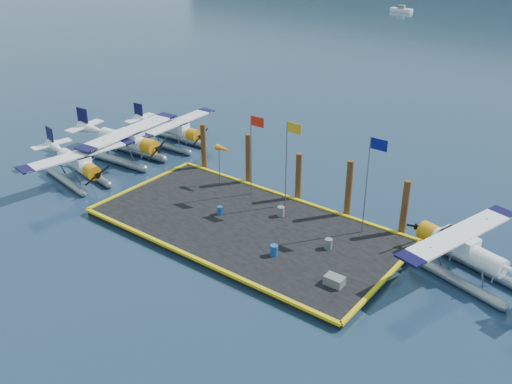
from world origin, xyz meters
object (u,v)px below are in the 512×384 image
drum_1 (274,250)px  flagpole_yellow (289,152)px  seaplane_b (127,142)px  drum_4 (328,244)px  piling_3 (349,190)px  piling_4 (404,209)px  seaplane_c (175,131)px  piling_2 (298,178)px  crate (334,281)px  seaplane_a (78,165)px  seaplane_d (463,252)px  piling_0 (204,148)px  drum_0 (220,210)px  drum_5 (281,211)px  piling_1 (248,161)px  flagpole_blue (371,172)px  flagpole_red (253,143)px  windsock (224,150)px

drum_1 → flagpole_yellow: flagpole_yellow is taller
seaplane_b → drum_4: (20.98, -2.46, -0.86)m
piling_3 → piling_4: piling_3 is taller
seaplane_c → piling_4: bearing=81.8°
drum_1 → piling_2: size_ratio=0.18×
crate → seaplane_a: bearing=179.1°
seaplane_d → piling_0: 21.53m
seaplane_a → seaplane_c: seaplane_a is taller
seaplane_b → piling_0: 7.04m
drum_0 → drum_5: size_ratio=0.83×
seaplane_b → piling_3: size_ratio=2.38×
drum_5 → piling_1: size_ratio=0.16×
drum_0 → crate: (10.30, -2.37, -0.01)m
seaplane_d → drum_4: size_ratio=14.55×
seaplane_d → drum_0: seaplane_d is taller
seaplane_b → seaplane_d: size_ratio=1.08×
drum_1 → drum_5: drum_1 is taller
seaplane_c → piling_3: (18.78, -2.54, 0.79)m
drum_0 → drum_4: drum_4 is taller
seaplane_a → seaplane_b: seaplane_b is taller
piling_2 → drum_5: bearing=-78.3°
seaplane_a → piling_0: 9.74m
drum_1 → piling_4: piling_4 is taller
flagpole_blue → piling_3: bearing=143.9°
drum_5 → flagpole_blue: size_ratio=0.10×
drum_4 → flagpole_blue: bearing=73.4°
flagpole_red → flagpole_blue: bearing=-0.0°
drum_1 → flagpole_red: bearing=136.2°
seaplane_a → crate: 22.91m
piling_0 → seaplane_d: bearing=-4.9°
seaplane_a → seaplane_c: bearing=-173.2°
flagpole_red → flagpole_blue: (8.99, -0.00, 0.29)m
drum_0 → piling_2: bearing=62.2°
seaplane_c → drum_1: 20.41m
seaplane_b → piling_4: 23.79m
crate → piling_3: size_ratio=0.25×
piling_0 → piling_1: piling_1 is taller
crate → piling_0: (-16.50, 7.67, 1.33)m
seaplane_d → piling_4: 4.84m
drum_0 → flagpole_blue: flagpole_blue is taller
piling_4 → windsock: bearing=-173.3°
drum_4 → flagpole_red: bearing=159.5°
flagpole_red → piling_4: 11.17m
seaplane_a → drum_5: seaplane_a is taller
drum_5 → piling_2: bearing=101.7°
drum_5 → flagpole_yellow: 4.05m
seaplane_c → drum_0: 14.34m
seaplane_c → piling_2: bearing=78.4°
flagpole_yellow → piling_2: bearing=97.2°
drum_4 → piling_1: bearing=154.7°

